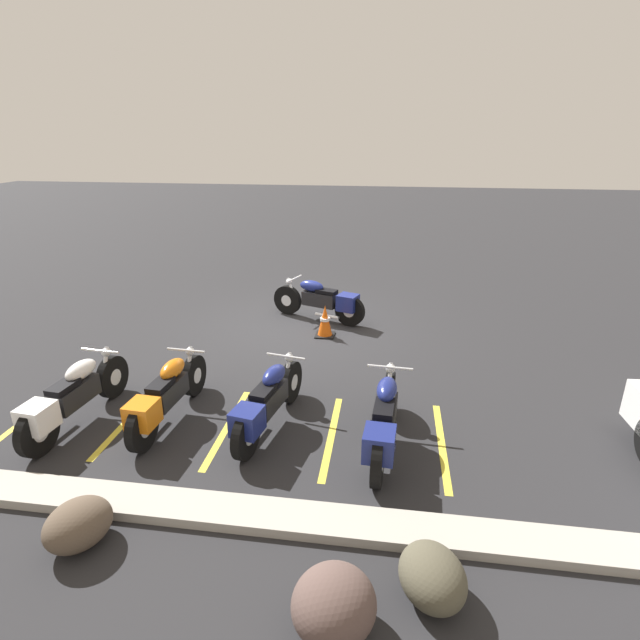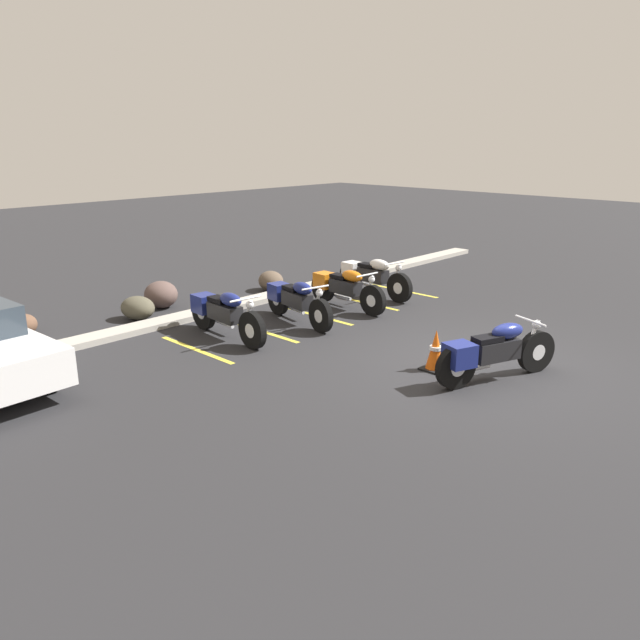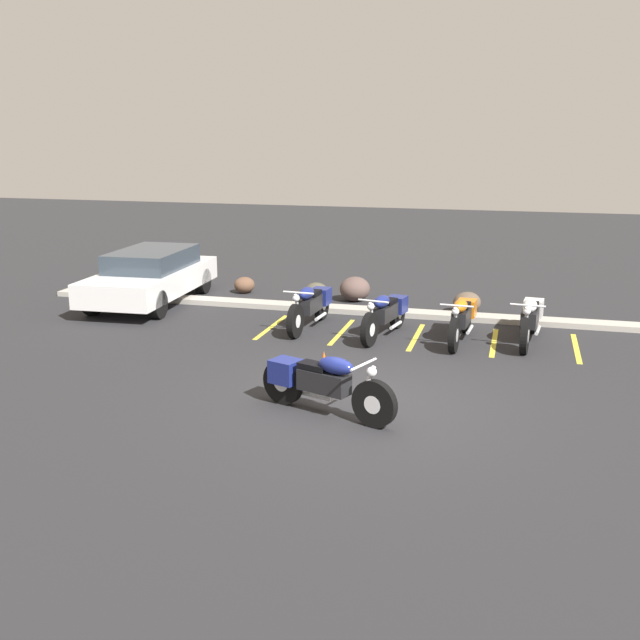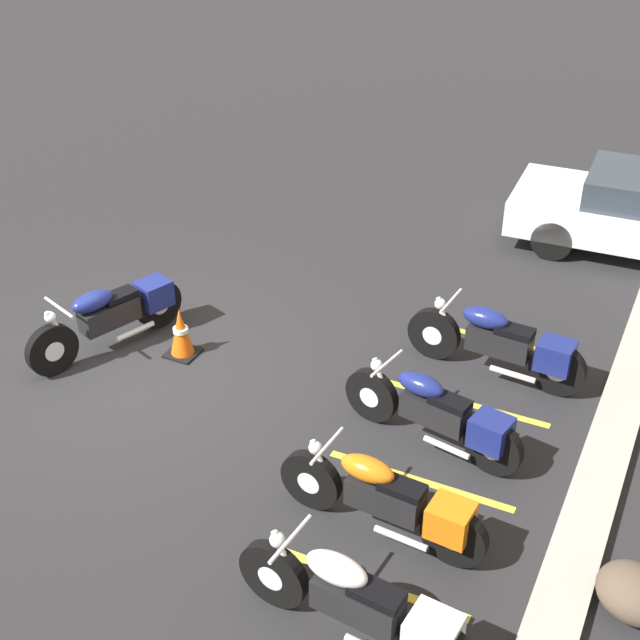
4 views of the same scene
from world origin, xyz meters
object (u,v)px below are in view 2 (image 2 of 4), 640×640
(landscape_rock_1, at_px, (138,308))
(landscape_rock_2, at_px, (161,294))
(parked_bike_3, at_px, (371,275))
(landscape_rock_3, at_px, (23,325))
(motorcycle_navy_featured, at_px, (492,352))
(parked_bike_1, at_px, (295,300))
(traffic_cone, at_px, (436,351))
(parked_bike_0, at_px, (223,312))
(parked_bike_2, at_px, (343,287))
(landscape_rock_0, at_px, (271,281))

(landscape_rock_1, height_order, landscape_rock_2, landscape_rock_2)
(parked_bike_3, bearing_deg, landscape_rock_3, -106.28)
(motorcycle_navy_featured, distance_m, parked_bike_3, 5.68)
(motorcycle_navy_featured, relative_size, parked_bike_3, 0.95)
(parked_bike_1, relative_size, landscape_rock_3, 4.14)
(motorcycle_navy_featured, bearing_deg, traffic_cone, 121.62)
(parked_bike_0, bearing_deg, landscape_rock_1, -163.22)
(parked_bike_2, height_order, landscape_rock_3, parked_bike_2)
(landscape_rock_0, relative_size, landscape_rock_2, 0.93)
(parked_bike_0, bearing_deg, parked_bike_1, 85.18)
(landscape_rock_0, bearing_deg, landscape_rock_2, 167.74)
(landscape_rock_0, bearing_deg, motorcycle_navy_featured, -103.09)
(landscape_rock_0, height_order, landscape_rock_3, landscape_rock_0)
(parked_bike_0, xyz_separation_m, traffic_cone, (1.31, -3.90, -0.16))
(motorcycle_navy_featured, xyz_separation_m, landscape_rock_1, (-2.00, 7.03, -0.23))
(landscape_rock_0, relative_size, traffic_cone, 1.05)
(parked_bike_1, height_order, landscape_rock_3, parked_bike_1)
(parked_bike_1, xyz_separation_m, traffic_cone, (-0.35, -3.64, -0.15))
(landscape_rock_0, distance_m, landscape_rock_3, 5.74)
(parked_bike_2, height_order, parked_bike_3, parked_bike_3)
(motorcycle_navy_featured, bearing_deg, landscape_rock_3, 138.15)
(landscape_rock_3, bearing_deg, parked_bike_1, -36.35)
(parked_bike_0, height_order, landscape_rock_2, parked_bike_0)
(landscape_rock_0, bearing_deg, parked_bike_1, -121.47)
(parked_bike_0, bearing_deg, landscape_rock_2, 176.59)
(landscape_rock_0, bearing_deg, landscape_rock_1, 177.81)
(parked_bike_0, xyz_separation_m, landscape_rock_1, (-0.50, 2.23, -0.24))
(landscape_rock_1, height_order, landscape_rock_3, landscape_rock_1)
(parked_bike_0, height_order, parked_bike_2, parked_bike_0)
(parked_bike_2, relative_size, traffic_cone, 3.30)
(landscape_rock_3, bearing_deg, landscape_rock_1, -16.96)
(traffic_cone, bearing_deg, parked_bike_2, 63.12)
(parked_bike_1, relative_size, landscape_rock_2, 2.90)
(motorcycle_navy_featured, xyz_separation_m, landscape_rock_2, (-1.14, 7.49, -0.18))
(parked_bike_2, distance_m, traffic_cone, 4.11)
(motorcycle_navy_featured, xyz_separation_m, parked_bike_0, (-1.49, 4.80, 0.00))
(parked_bike_2, bearing_deg, landscape_rock_1, -119.73)
(parked_bike_3, height_order, landscape_rock_2, parked_bike_3)
(motorcycle_navy_featured, height_order, traffic_cone, motorcycle_navy_featured)
(parked_bike_2, xyz_separation_m, landscape_rock_2, (-2.81, 2.93, -0.17))
(motorcycle_navy_featured, distance_m, parked_bike_1, 4.54)
(parked_bike_0, relative_size, landscape_rock_2, 3.04)
(traffic_cone, bearing_deg, parked_bike_0, 108.59)
(parked_bike_0, height_order, traffic_cone, parked_bike_0)
(parked_bike_1, relative_size, parked_bike_2, 0.99)
(parked_bike_3, distance_m, landscape_rock_1, 5.44)
(landscape_rock_0, distance_m, landscape_rock_2, 2.81)
(landscape_rock_0, xyz_separation_m, landscape_rock_2, (-2.74, 0.60, 0.05))
(landscape_rock_2, relative_size, traffic_cone, 1.12)
(parked_bike_3, distance_m, traffic_cone, 5.05)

